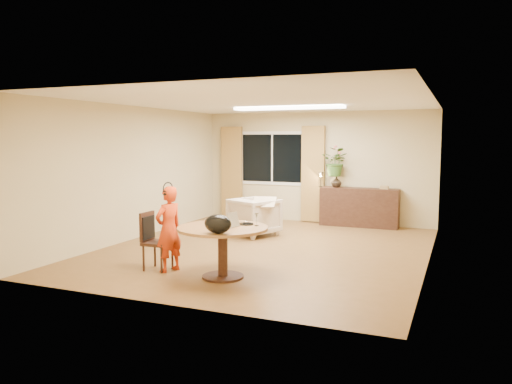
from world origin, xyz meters
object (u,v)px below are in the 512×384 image
at_px(dining_table, 223,238).
at_px(armchair, 255,217).
at_px(sideboard, 359,207).
at_px(child, 169,229).
at_px(dining_chair, 158,241).

relative_size(dining_table, armchair, 1.51).
relative_size(dining_table, sideboard, 0.74).
bearing_deg(child, sideboard, 177.03).
bearing_deg(sideboard, armchair, -132.96).
xyz_separation_m(dining_chair, child, (0.20, -0.00, 0.20)).
height_order(dining_table, armchair, armchair).
xyz_separation_m(armchair, sideboard, (1.76, 1.89, 0.05)).
bearing_deg(child, dining_table, 107.03).
relative_size(armchair, sideboard, 0.49).
height_order(dining_table, dining_chair, dining_chair).
height_order(armchair, sideboard, sideboard).
xyz_separation_m(dining_table, sideboard, (0.97, 4.96, -0.14)).
height_order(dining_chair, armchair, dining_chair).
bearing_deg(armchair, dining_chair, 109.10).
distance_m(dining_table, armchair, 3.17).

